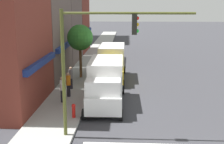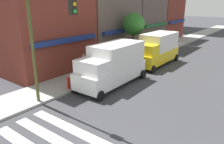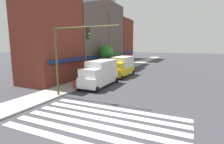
% 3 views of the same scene
% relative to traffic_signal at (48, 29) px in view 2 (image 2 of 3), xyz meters
% --- Properties ---
extents(storefront_row, '(30.53, 5.30, 12.88)m').
position_rel_traffic_signal_xyz_m(storefront_row, '(16.27, 6.62, 1.18)').
color(storefront_row, maroon).
rests_on(storefront_row, ground_plane).
extents(traffic_signal, '(0.32, 6.38, 6.54)m').
position_rel_traffic_signal_xyz_m(traffic_signal, '(0.00, 0.00, 0.00)').
color(traffic_signal, '#474C1E').
rests_on(traffic_signal, ground_plane).
extents(box_truck_white, '(6.24, 2.42, 3.04)m').
position_rel_traffic_signal_xyz_m(box_truck_white, '(5.28, -0.17, -2.98)').
color(box_truck_white, white).
rests_on(box_truck_white, ground_plane).
extents(box_truck_yellow, '(6.21, 2.42, 3.04)m').
position_rel_traffic_signal_xyz_m(box_truck_yellow, '(12.37, -0.17, -2.98)').
color(box_truck_yellow, yellow).
rests_on(box_truck_yellow, ground_plane).
extents(pedestrian_orange_vest, '(0.32, 0.32, 1.77)m').
position_rel_traffic_signal_xyz_m(pedestrian_orange_vest, '(6.61, 2.62, -3.49)').
color(pedestrian_orange_vest, '#23232D').
rests_on(pedestrian_orange_vest, sidewalk_left).
extents(pedestrian_white_shirt, '(0.32, 0.32, 1.77)m').
position_rel_traffic_signal_xyz_m(pedestrian_white_shirt, '(5.29, 2.79, -3.49)').
color(pedestrian_white_shirt, '#23232D').
rests_on(pedestrian_white_shirt, sidewalk_left).
extents(pedestrian_grey_coat, '(0.32, 0.32, 1.77)m').
position_rel_traffic_signal_xyz_m(pedestrian_grey_coat, '(8.64, 2.82, -3.49)').
color(pedestrian_grey_coat, '#23232D').
rests_on(pedestrian_grey_coat, sidewalk_left).
extents(fire_hydrant, '(0.24, 0.24, 0.84)m').
position_rel_traffic_signal_xyz_m(fire_hydrant, '(2.45, 1.53, -3.95)').
color(fire_hydrant, red).
rests_on(fire_hydrant, sidewalk_left).
extents(street_tree, '(2.29, 2.29, 4.76)m').
position_rel_traffic_signal_xyz_m(street_tree, '(12.51, 2.63, -0.82)').
color(street_tree, brown).
rests_on(street_tree, sidewalk_left).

